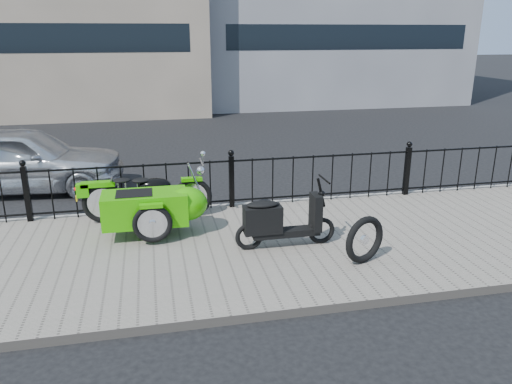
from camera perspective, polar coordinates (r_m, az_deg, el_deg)
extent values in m
plane|color=black|center=(8.12, -1.25, -5.46)|extent=(120.00, 120.00, 0.00)
cube|color=gray|center=(7.65, -0.54, -6.50)|extent=(30.00, 3.80, 0.12)
cube|color=gray|center=(9.42, -2.91, -1.73)|extent=(30.00, 0.10, 0.12)
cylinder|color=black|center=(9.02, -2.86, 3.55)|extent=(14.00, 0.04, 0.04)
cylinder|color=black|center=(9.23, -2.79, -0.96)|extent=(14.00, 0.04, 0.04)
cube|color=black|center=(9.26, -24.71, -0.23)|extent=(0.09, 0.09, 0.96)
sphere|color=black|center=(9.12, -25.14, 3.00)|extent=(0.11, 0.11, 0.11)
cube|color=black|center=(9.12, -2.82, 1.18)|extent=(0.09, 0.09, 0.96)
sphere|color=black|center=(8.98, -2.87, 4.48)|extent=(0.11, 0.11, 0.11)
cube|color=black|center=(10.26, 16.86, 2.31)|extent=(0.09, 0.09, 0.96)
sphere|color=black|center=(10.13, 17.14, 5.25)|extent=(0.11, 0.11, 0.11)
cube|color=black|center=(19.89, -26.51, 15.45)|extent=(12.50, 0.06, 1.00)
cube|color=black|center=(22.01, 10.79, 17.00)|extent=(10.50, 0.06, 1.00)
torus|color=black|center=(8.75, -7.28, -0.61)|extent=(0.69, 0.09, 0.69)
torus|color=black|center=(8.77, -17.09, -1.24)|extent=(0.69, 0.09, 0.69)
torus|color=black|center=(7.65, -11.75, -3.60)|extent=(0.60, 0.08, 0.60)
cube|color=gray|center=(8.72, -12.20, -0.81)|extent=(0.34, 0.22, 0.24)
cylinder|color=black|center=(8.74, -12.17, -1.24)|extent=(1.40, 0.04, 0.04)
ellipsoid|color=black|center=(8.65, -11.51, 0.75)|extent=(0.54, 0.29, 0.26)
cylinder|color=silver|center=(8.59, -6.25, 3.39)|extent=(0.03, 0.56, 0.03)
cylinder|color=silver|center=(8.66, -6.97, 1.36)|extent=(0.25, 0.04, 0.59)
sphere|color=silver|center=(8.62, -6.35, 2.48)|extent=(0.15, 0.15, 0.15)
cube|color=#30A904|center=(8.65, -7.37, 1.46)|extent=(0.36, 0.12, 0.06)
cube|color=#30A904|center=(8.67, -17.62, 0.86)|extent=(0.55, 0.16, 0.08)
ellipsoid|color=black|center=(8.62, -13.01, 1.29)|extent=(0.31, 0.22, 0.08)
ellipsoid|color=black|center=(8.63, -15.14, 1.28)|extent=(0.31, 0.22, 0.08)
sphere|color=red|center=(8.73, -19.86, 0.33)|extent=(0.07, 0.07, 0.07)
cube|color=yellow|center=(8.88, -19.79, -0.59)|extent=(0.02, 0.14, 0.10)
cube|color=#30A904|center=(7.98, -12.56, -1.80)|extent=(1.30, 0.62, 0.50)
ellipsoid|color=#30A904|center=(7.98, -7.91, -1.33)|extent=(0.65, 0.60, 0.54)
cube|color=black|center=(7.91, -13.76, -0.30)|extent=(0.55, 0.43, 0.06)
cube|color=#30A904|center=(7.55, -11.88, -1.55)|extent=(0.34, 0.11, 0.06)
torus|color=black|center=(7.68, 7.48, -4.36)|extent=(0.42, 0.07, 0.42)
torus|color=black|center=(7.40, -0.80, -5.09)|extent=(0.42, 0.07, 0.42)
cube|color=black|center=(7.52, 3.42, -4.62)|extent=(1.02, 0.23, 0.10)
cube|color=black|center=(7.35, 0.76, -3.16)|extent=(0.56, 0.27, 0.41)
ellipsoid|color=black|center=(7.27, 0.77, -1.43)|extent=(0.48, 0.24, 0.09)
cube|color=black|center=(7.54, 6.84, -2.31)|extent=(0.12, 0.31, 0.56)
cylinder|color=black|center=(7.47, 7.45, -0.05)|extent=(0.16, 0.04, 0.46)
cylinder|color=black|center=(7.42, 7.81, 1.47)|extent=(0.03, 0.45, 0.03)
torus|color=black|center=(7.11, 12.31, -5.35)|extent=(0.67, 0.34, 0.69)
imported|color=silver|center=(11.45, -25.16, 3.41)|extent=(4.20, 2.04, 1.38)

